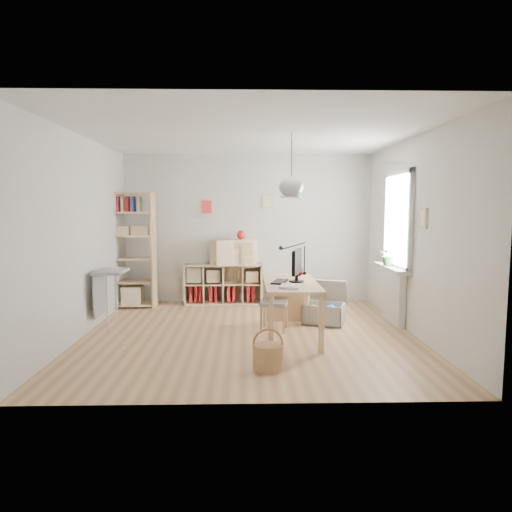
{
  "coord_description": "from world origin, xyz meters",
  "views": [
    {
      "loc": [
        -0.06,
        -6.13,
        1.73
      ],
      "look_at": [
        0.1,
        0.3,
        1.05
      ],
      "focal_mm": 32.0,
      "sensor_mm": 36.0,
      "label": 1
    }
  ],
  "objects_px": {
    "cube_shelf": "(222,287)",
    "tall_bookshelf": "(131,245)",
    "storage_chest": "(325,309)",
    "drawer_chest": "(234,252)",
    "desk": "(291,289)",
    "monitor": "(297,264)",
    "chair": "(274,300)"
  },
  "relations": [
    {
      "from": "storage_chest",
      "to": "cube_shelf",
      "type": "bearing_deg",
      "value": 157.73
    },
    {
      "from": "desk",
      "to": "chair",
      "type": "xyz_separation_m",
      "value": [
        -0.19,
        0.39,
        -0.23
      ]
    },
    {
      "from": "storage_chest",
      "to": "drawer_chest",
      "type": "distance_m",
      "value": 2.15
    },
    {
      "from": "desk",
      "to": "chair",
      "type": "relative_size",
      "value": 1.99
    },
    {
      "from": "desk",
      "to": "drawer_chest",
      "type": "xyz_separation_m",
      "value": [
        -0.81,
        2.19,
        0.29
      ]
    },
    {
      "from": "chair",
      "to": "storage_chest",
      "type": "distance_m",
      "value": 0.89
    },
    {
      "from": "cube_shelf",
      "to": "monitor",
      "type": "bearing_deg",
      "value": -63.82
    },
    {
      "from": "storage_chest",
      "to": "monitor",
      "type": "distance_m",
      "value": 1.21
    },
    {
      "from": "tall_bookshelf",
      "to": "chair",
      "type": "relative_size",
      "value": 2.66
    },
    {
      "from": "desk",
      "to": "drawer_chest",
      "type": "bearing_deg",
      "value": 110.34
    },
    {
      "from": "tall_bookshelf",
      "to": "drawer_chest",
      "type": "distance_m",
      "value": 1.8
    },
    {
      "from": "desk",
      "to": "monitor",
      "type": "distance_m",
      "value": 0.35
    },
    {
      "from": "tall_bookshelf",
      "to": "monitor",
      "type": "xyz_separation_m",
      "value": [
        2.67,
        -1.96,
        -0.1
      ]
    },
    {
      "from": "chair",
      "to": "drawer_chest",
      "type": "xyz_separation_m",
      "value": [
        -0.62,
        1.8,
        0.51
      ]
    },
    {
      "from": "tall_bookshelf",
      "to": "storage_chest",
      "type": "bearing_deg",
      "value": -20.7
    },
    {
      "from": "tall_bookshelf",
      "to": "storage_chest",
      "type": "distance_m",
      "value": 3.52
    },
    {
      "from": "cube_shelf",
      "to": "chair",
      "type": "bearing_deg",
      "value": -65.71
    },
    {
      "from": "storage_chest",
      "to": "monitor",
      "type": "xyz_separation_m",
      "value": [
        -0.52,
        -0.76,
        0.79
      ]
    },
    {
      "from": "tall_bookshelf",
      "to": "chair",
      "type": "bearing_deg",
      "value": -33.1
    },
    {
      "from": "desk",
      "to": "drawer_chest",
      "type": "distance_m",
      "value": 2.35
    },
    {
      "from": "desk",
      "to": "monitor",
      "type": "height_order",
      "value": "monitor"
    },
    {
      "from": "tall_bookshelf",
      "to": "monitor",
      "type": "relative_size",
      "value": 4.1
    },
    {
      "from": "cube_shelf",
      "to": "drawer_chest",
      "type": "distance_m",
      "value": 0.68
    },
    {
      "from": "storage_chest",
      "to": "drawer_chest",
      "type": "bearing_deg",
      "value": 154.56
    },
    {
      "from": "drawer_chest",
      "to": "tall_bookshelf",
      "type": "bearing_deg",
      "value": 164.4
    },
    {
      "from": "cube_shelf",
      "to": "tall_bookshelf",
      "type": "xyz_separation_m",
      "value": [
        -1.56,
        -0.28,
        0.79
      ]
    },
    {
      "from": "cube_shelf",
      "to": "tall_bookshelf",
      "type": "bearing_deg",
      "value": -169.81
    },
    {
      "from": "storage_chest",
      "to": "monitor",
      "type": "relative_size",
      "value": 1.69
    },
    {
      "from": "cube_shelf",
      "to": "desk",
      "type": "bearing_deg",
      "value": -65.39
    },
    {
      "from": "cube_shelf",
      "to": "chair",
      "type": "relative_size",
      "value": 1.86
    },
    {
      "from": "chair",
      "to": "monitor",
      "type": "height_order",
      "value": "monitor"
    },
    {
      "from": "monitor",
      "to": "desk",
      "type": "bearing_deg",
      "value": -170.72
    }
  ]
}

